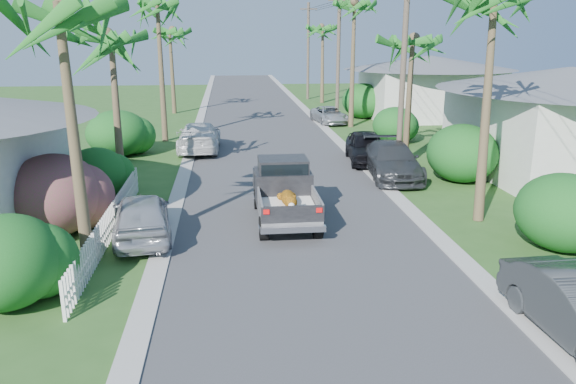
{
  "coord_description": "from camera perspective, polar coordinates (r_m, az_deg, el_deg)",
  "views": [
    {
      "loc": [
        -2.23,
        -11.81,
        6.26
      ],
      "look_at": [
        -0.4,
        5.18,
        1.4
      ],
      "focal_mm": 35.0,
      "sensor_mm": 36.0,
      "label": 1
    }
  ],
  "objects": [
    {
      "name": "palm_l_b",
      "position": [
        24.24,
        -17.62,
        14.91
      ],
      "size": [
        4.4,
        4.4,
        7.4
      ],
      "color": "brown",
      "rests_on": "ground"
    },
    {
      "name": "utility_pole_b",
      "position": [
        26.06,
        11.61,
        11.92
      ],
      "size": [
        1.6,
        0.26,
        9.0
      ],
      "color": "brown",
      "rests_on": "ground"
    },
    {
      "name": "parked_car_rd",
      "position": [
        40.58,
        4.23,
        7.79
      ],
      "size": [
        2.44,
        4.36,
        1.15
      ],
      "primitive_type": "imported",
      "rotation": [
        0.0,
        0.0,
        0.13
      ],
      "color": "#B7BBBF",
      "rests_on": "ground"
    },
    {
      "name": "parked_car_rm",
      "position": [
        25.47,
        10.52,
        3.13
      ],
      "size": [
        2.5,
        5.36,
        1.51
      ],
      "primitive_type": "imported",
      "rotation": [
        0.0,
        0.0,
        -0.08
      ],
      "color": "#313337",
      "rests_on": "ground"
    },
    {
      "name": "parked_car_ln",
      "position": [
        18.13,
        -14.64,
        -2.4
      ],
      "size": [
        2.31,
        4.5,
        1.47
      ],
      "primitive_type": "imported",
      "rotation": [
        0.0,
        0.0,
        3.28
      ],
      "color": "#B4B6BC",
      "rests_on": "ground"
    },
    {
      "name": "shrub_l_c",
      "position": [
        23.02,
        -18.95,
        1.8
      ],
      "size": [
        2.4,
        2.64,
        2.0
      ],
      "primitive_type": "ellipsoid",
      "color": "#154B18",
      "rests_on": "ground"
    },
    {
      "name": "shrub_r_b",
      "position": [
        25.41,
        17.28,
        3.79
      ],
      "size": [
        3.0,
        3.3,
        2.5
      ],
      "primitive_type": "ellipsoid",
      "color": "#154B18",
      "rests_on": "ground"
    },
    {
      "name": "shrub_l_b",
      "position": [
        19.31,
        -22.68,
        -0.26
      ],
      "size": [
        3.0,
        3.3,
        2.6
      ],
      "primitive_type": "ellipsoid",
      "color": "#B0195A",
      "rests_on": "ground"
    },
    {
      "name": "palm_r_c",
      "position": [
        38.78,
        6.78,
        18.51
      ],
      "size": [
        4.4,
        4.4,
        9.4
      ],
      "color": "brown",
      "rests_on": "ground"
    },
    {
      "name": "house_right_far",
      "position": [
        44.68,
        14.04,
        10.11
      ],
      "size": [
        9.0,
        8.0,
        4.6
      ],
      "color": "silver",
      "rests_on": "ground"
    },
    {
      "name": "utility_pole_d",
      "position": [
        55.39,
        2.06,
        14.16
      ],
      "size": [
        1.6,
        0.26,
        9.0
      ],
      "color": "brown",
      "rests_on": "ground"
    },
    {
      "name": "curb_right",
      "position": [
        37.9,
        3.89,
        6.39
      ],
      "size": [
        0.6,
        100.0,
        0.06
      ],
      "primitive_type": "cube",
      "color": "#A5A39E",
      "rests_on": "ground"
    },
    {
      "name": "picket_fence",
      "position": [
        18.63,
        -17.52,
        -2.9
      ],
      "size": [
        0.1,
        11.0,
        1.0
      ],
      "primitive_type": "cube",
      "color": "white",
      "rests_on": "ground"
    },
    {
      "name": "ground",
      "position": [
        13.55,
        4.11,
        -11.68
      ],
      "size": [
        120.0,
        120.0,
        0.0
      ],
      "primitive_type": "plane",
      "color": "#2D541F",
      "rests_on": "ground"
    },
    {
      "name": "utility_pole_c",
      "position": [
        40.6,
        5.13,
        13.48
      ],
      "size": [
        1.6,
        0.26,
        9.0
      ],
      "color": "brown",
      "rests_on": "ground"
    },
    {
      "name": "pickup_truck",
      "position": [
        19.53,
        -0.43,
        0.29
      ],
      "size": [
        1.98,
        5.12,
        2.06
      ],
      "color": "black",
      "rests_on": "ground"
    },
    {
      "name": "palm_l_c",
      "position": [
        34.06,
        -13.16,
        18.27
      ],
      "size": [
        4.4,
        4.4,
        9.2
      ],
      "color": "brown",
      "rests_on": "ground"
    },
    {
      "name": "shrub_l_a",
      "position": [
        14.78,
        -26.75,
        -6.34
      ],
      "size": [
        2.6,
        2.86,
        2.2
      ],
      "primitive_type": "ellipsoid",
      "color": "#154B18",
      "rests_on": "ground"
    },
    {
      "name": "palm_r_b",
      "position": [
        28.22,
        12.52,
        14.9
      ],
      "size": [
        4.4,
        4.4,
        7.2
      ],
      "color": "brown",
      "rests_on": "ground"
    },
    {
      "name": "shrub_l_d",
      "position": [
        30.78,
        -16.94,
        5.73
      ],
      "size": [
        3.2,
        3.52,
        2.4
      ],
      "primitive_type": "ellipsoid",
      "color": "#154B18",
      "rests_on": "ground"
    },
    {
      "name": "palm_r_d",
      "position": [
        52.54,
        3.58,
        16.37
      ],
      "size": [
        4.4,
        4.4,
        8.0
      ],
      "color": "brown",
      "rests_on": "ground"
    },
    {
      "name": "palm_l_a",
      "position": [
        15.34,
        -22.19,
        17.29
      ],
      "size": [
        4.4,
        4.4,
        8.2
      ],
      "color": "brown",
      "rests_on": "ground"
    },
    {
      "name": "parked_car_lf",
      "position": [
        31.09,
        -8.99,
        5.54
      ],
      "size": [
        2.29,
        5.42,
        1.56
      ],
      "primitive_type": "imported",
      "rotation": [
        0.0,
        0.0,
        3.12
      ],
      "color": "silver",
      "rests_on": "ground"
    },
    {
      "name": "palm_l_d",
      "position": [
        46.01,
        -11.92,
        15.79
      ],
      "size": [
        4.4,
        4.4,
        7.7
      ],
      "color": "brown",
      "rests_on": "ground"
    },
    {
      "name": "shrub_r_a",
      "position": [
        18.49,
        26.3,
        -1.86
      ],
      "size": [
        2.8,
        3.08,
        2.3
      ],
      "primitive_type": "ellipsoid",
      "color": "#154B18",
      "rests_on": "ground"
    },
    {
      "name": "parked_car_rf",
      "position": [
        28.27,
        7.97,
        4.53
      ],
      "size": [
        2.25,
        4.66,
        1.53
      ],
      "primitive_type": "imported",
      "rotation": [
        0.0,
        0.0,
        -0.1
      ],
      "color": "black",
      "rests_on": "ground"
    },
    {
      "name": "shrub_r_d",
      "position": [
        43.32,
        7.66,
        9.17
      ],
      "size": [
        3.2,
        3.52,
        2.6
      ],
      "primitive_type": "ellipsoid",
      "color": "#154B18",
      "rests_on": "ground"
    },
    {
      "name": "shrub_r_c",
      "position": [
        33.66,
        10.81,
        6.7
      ],
      "size": [
        2.6,
        2.86,
        2.1
      ],
      "primitive_type": "ellipsoid",
      "color": "#154B18",
      "rests_on": "ground"
    },
    {
      "name": "curb_left",
      "position": [
        37.39,
        -9.28,
        6.09
      ],
      "size": [
        0.6,
        100.0,
        0.06
      ],
      "primitive_type": "cube",
      "color": "#A5A39E",
      "rests_on": "ground"
    },
    {
      "name": "road",
      "position": [
        37.4,
        -2.65,
        6.25
      ],
      "size": [
        8.0,
        100.0,
        0.02
      ],
      "primitive_type": "cube",
      "color": "#38383A",
      "rests_on": "ground"
    },
    {
      "name": "house_right_near",
      "position": [
        28.55,
        26.35,
        6.11
      ],
      "size": [
        8.0,
        9.0,
        4.8
      ],
      "color": "silver",
      "rests_on": "ground"
    }
  ]
}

